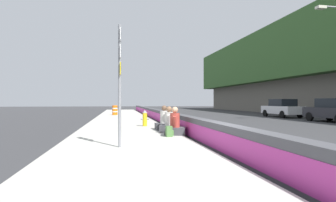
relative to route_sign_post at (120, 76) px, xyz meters
name	(u,v)px	position (x,y,z in m)	size (l,w,h in m)	color
ground_plane	(224,154)	(-0.78, -2.93, -2.23)	(160.00, 160.00, 0.00)	#353538
sidewalk_strip	(130,154)	(-0.78, -0.28, -2.16)	(80.00, 4.40, 0.14)	#B5B2A8
jersey_barrier	(224,139)	(-0.78, -2.92, -1.81)	(76.00, 0.45, 0.85)	#47474C
route_sign_post	(120,76)	(0.00, 0.00, 0.00)	(0.44, 0.09, 3.60)	gray
fire_hydrant	(145,118)	(6.99, -1.37, -1.65)	(0.26, 0.46, 0.88)	gold
seated_person_foreground	(175,126)	(2.77, -2.20, -1.74)	(0.87, 0.95, 1.13)	#424247
seated_person_middle	(169,124)	(3.86, -2.16, -1.74)	(0.87, 0.96, 1.13)	#424247
seated_person_rear	(164,122)	(4.88, -2.10, -1.73)	(0.74, 0.85, 1.15)	#424247
backpack	(169,131)	(2.23, -1.87, -1.90)	(0.32, 0.28, 0.40)	#4C7A3D
construction_barrel	(115,110)	(20.23, 0.39, -1.61)	(0.54, 0.54, 0.95)	orange
parked_car_third	(334,110)	(9.44, -15.11, -1.37)	(4.53, 2.01, 1.71)	#28282D
parked_car_fourth	(282,108)	(16.02, -15.12, -1.37)	(4.53, 2.01, 1.71)	silver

